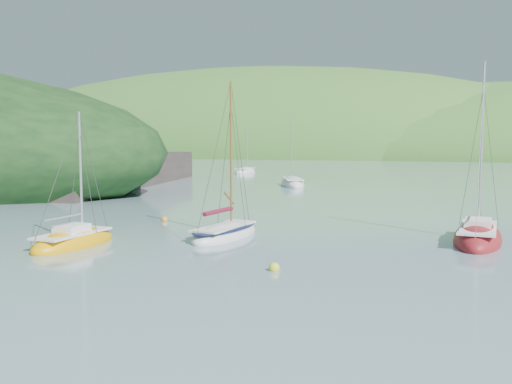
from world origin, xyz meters
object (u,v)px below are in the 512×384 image
(distant_sloop_a, at_px, (292,184))
(distant_sloop_c, at_px, (245,172))
(sailboat_yellow, at_px, (74,242))
(sloop_red, at_px, (478,239))
(daysailer_white, at_px, (225,233))

(distant_sloop_a, bearing_deg, distant_sloop_c, 100.31)
(sailboat_yellow, height_order, distant_sloop_a, distant_sloop_a)
(sloop_red, relative_size, sailboat_yellow, 1.38)
(sloop_red, bearing_deg, sailboat_yellow, -154.21)
(distant_sloop_c, bearing_deg, sailboat_yellow, -75.52)
(daysailer_white, bearing_deg, sloop_red, 19.96)
(daysailer_white, xyz_separation_m, distant_sloop_c, (-19.81, 53.75, -0.06))
(sloop_red, bearing_deg, daysailer_white, -163.41)
(daysailer_white, distance_m, distant_sloop_c, 57.28)
(sailboat_yellow, distance_m, distant_sloop_a, 38.85)
(daysailer_white, relative_size, distant_sloop_c, 1.07)
(daysailer_white, distance_m, sailboat_yellow, 8.02)
(daysailer_white, distance_m, distant_sloop_a, 34.42)
(distant_sloop_c, bearing_deg, distant_sloop_a, -54.14)
(sailboat_yellow, bearing_deg, distant_sloop_a, 92.13)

